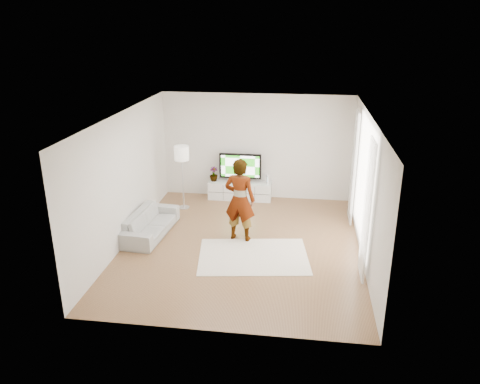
# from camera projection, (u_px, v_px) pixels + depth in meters

# --- Properties ---
(floor) EXTENTS (6.00, 6.00, 0.00)m
(floor) POSITION_uv_depth(u_px,v_px,m) (241.00, 245.00, 10.06)
(floor) COLOR #977044
(floor) RESTS_ON ground
(ceiling) EXTENTS (6.00, 6.00, 0.00)m
(ceiling) POSITION_uv_depth(u_px,v_px,m) (242.00, 116.00, 9.09)
(ceiling) COLOR white
(ceiling) RESTS_ON wall_back
(wall_left) EXTENTS (0.02, 6.00, 2.80)m
(wall_left) POSITION_uv_depth(u_px,v_px,m) (125.00, 178.00, 9.90)
(wall_left) COLOR silver
(wall_left) RESTS_ON floor
(wall_right) EXTENTS (0.02, 6.00, 2.80)m
(wall_right) POSITION_uv_depth(u_px,v_px,m) (366.00, 189.00, 9.26)
(wall_right) COLOR silver
(wall_right) RESTS_ON floor
(wall_back) EXTENTS (5.00, 0.02, 2.80)m
(wall_back) POSITION_uv_depth(u_px,v_px,m) (257.00, 147.00, 12.37)
(wall_back) COLOR silver
(wall_back) RESTS_ON floor
(wall_front) EXTENTS (5.00, 0.02, 2.80)m
(wall_front) POSITION_uv_depth(u_px,v_px,m) (214.00, 251.00, 6.79)
(wall_front) COLOR silver
(wall_front) RESTS_ON floor
(window) EXTENTS (0.01, 2.60, 2.50)m
(window) POSITION_uv_depth(u_px,v_px,m) (364.00, 182.00, 9.52)
(window) COLOR white
(window) RESTS_ON wall_right
(curtain_near) EXTENTS (0.04, 0.70, 2.60)m
(curtain_near) POSITION_uv_depth(u_px,v_px,m) (367.00, 211.00, 8.36)
(curtain_near) COLOR white
(curtain_near) RESTS_ON floor
(curtain_far) EXTENTS (0.04, 0.70, 2.60)m
(curtain_far) POSITION_uv_depth(u_px,v_px,m) (354.00, 168.00, 10.78)
(curtain_far) COLOR white
(curtain_far) RESTS_ON floor
(media_console) EXTENTS (1.69, 0.48, 0.47)m
(media_console) POSITION_uv_depth(u_px,v_px,m) (240.00, 190.00, 12.60)
(media_console) COLOR white
(media_console) RESTS_ON floor
(television) EXTENTS (1.12, 0.22, 0.78)m
(television) POSITION_uv_depth(u_px,v_px,m) (240.00, 167.00, 12.40)
(television) COLOR black
(television) RESTS_ON media_console
(game_console) EXTENTS (0.09, 0.18, 0.23)m
(game_console) POSITION_uv_depth(u_px,v_px,m) (268.00, 179.00, 12.39)
(game_console) COLOR white
(game_console) RESTS_ON media_console
(potted_plant) EXTENTS (0.28, 0.28, 0.39)m
(potted_plant) POSITION_uv_depth(u_px,v_px,m) (214.00, 174.00, 12.55)
(potted_plant) COLOR #3F7238
(potted_plant) RESTS_ON media_console
(rug) EXTENTS (2.42, 1.89, 0.01)m
(rug) POSITION_uv_depth(u_px,v_px,m) (253.00, 256.00, 9.58)
(rug) COLOR white
(rug) RESTS_ON floor
(player) EXTENTS (0.73, 0.55, 1.84)m
(player) POSITION_uv_depth(u_px,v_px,m) (240.00, 200.00, 10.02)
(player) COLOR #334772
(player) RESTS_ON rug
(sofa) EXTENTS (0.87, 1.91, 0.54)m
(sofa) POSITION_uv_depth(u_px,v_px,m) (150.00, 223.00, 10.48)
(sofa) COLOR #B5B6B0
(sofa) RESTS_ON floor
(floor_lamp) EXTENTS (0.36, 0.36, 1.63)m
(floor_lamp) POSITION_uv_depth(u_px,v_px,m) (182.00, 156.00, 11.59)
(floor_lamp) COLOR silver
(floor_lamp) RESTS_ON floor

